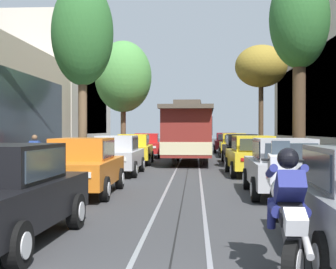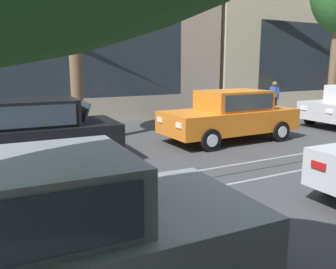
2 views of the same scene
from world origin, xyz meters
name	(u,v)px [view 1 (image 1 of 2)]	position (x,y,z in m)	size (l,w,h in m)	color
ground_plane	(188,170)	(0.00, 18.40, 0.00)	(160.00, 160.00, 0.00)	#38383A
trolley_track_rails	(189,166)	(0.00, 21.00, 0.00)	(1.14, 54.01, 0.01)	gray
building_facade_left	(12,90)	(-10.46, 24.50, 4.16)	(5.57, 45.71, 10.10)	gray
parked_car_orange_second_left	(82,166)	(-2.85, 9.87, 0.80)	(2.04, 4.38, 1.58)	orange
parked_car_silver_mid_left	(117,155)	(-2.85, 16.00, 0.80)	(2.01, 4.36, 1.58)	#B7B7BC
parked_car_yellow_fourth_left	(134,149)	(-2.92, 22.00, 0.80)	(2.09, 4.40, 1.58)	gold
parked_car_red_fifth_left	(147,145)	(-2.86, 28.48, 0.80)	(2.12, 4.41, 1.58)	red
parked_car_silver_second_right	(283,167)	(2.76, 9.93, 0.80)	(2.07, 4.39, 1.58)	#B7B7BC
parked_car_yellow_mid_right	(252,155)	(2.63, 16.00, 0.80)	(2.05, 4.38, 1.58)	gold
parked_car_black_fourth_right	(241,149)	(2.82, 22.92, 0.80)	(2.02, 4.37, 1.58)	black
parked_car_yellow_fifth_right	(234,145)	(2.92, 29.40, 0.80)	(2.07, 4.39, 1.58)	gold
parked_car_maroon_sixth_right	(226,143)	(2.79, 35.42, 0.80)	(2.07, 4.39, 1.58)	maroon
street_tree_kerb_left_second	(82,35)	(-4.40, 16.62, 5.81)	(2.60, 2.47, 8.10)	brown
street_tree_kerb_left_mid	(123,77)	(-4.51, 29.05, 5.39)	(3.82, 3.84, 7.81)	brown
street_tree_kerb_right_second	(299,24)	(4.47, 16.04, 6.05)	(2.37, 2.47, 8.22)	#4C3826
street_tree_kerb_right_mid	(261,67)	(4.60, 28.27, 5.89)	(3.37, 3.37, 7.32)	#4C3826
cable_car_trolley	(189,133)	(0.00, 22.69, 1.66)	(2.79, 9.17, 3.28)	maroon
motorcycle_with_rider	(287,206)	(1.45, 2.35, 0.88)	(0.53, 1.89, 1.67)	black
pedestrian_on_left_pavement	(35,153)	(-5.79, 14.62, 0.92)	(0.55, 0.23, 1.63)	black
pedestrian_crossing_far	(302,147)	(6.07, 22.94, 0.88)	(0.55, 0.41, 1.56)	black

